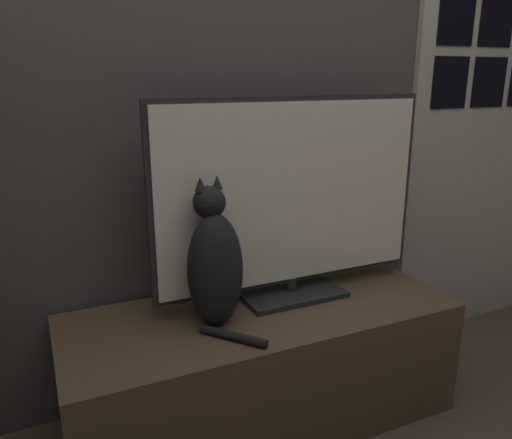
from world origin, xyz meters
TOP-DOWN VIEW (x-y plane):
  - wall_back at (0.00, 1.22)m, footprint 4.80×0.05m
  - tv_stand at (0.00, 0.91)m, footprint 1.40×0.55m
  - tv at (0.16, 0.98)m, footprint 1.05×0.23m
  - cat at (-0.18, 0.88)m, footprint 0.20×0.31m
  - door at (1.28, 1.18)m, footprint 0.84×0.04m

SIDE VIEW (x-z plane):
  - tv_stand at x=0.00m, z-range 0.00..0.44m
  - cat at x=-0.18m, z-range 0.40..0.91m
  - tv at x=0.16m, z-range 0.44..1.18m
  - door at x=1.28m, z-range 0.02..2.07m
  - wall_back at x=0.00m, z-range 0.00..2.60m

